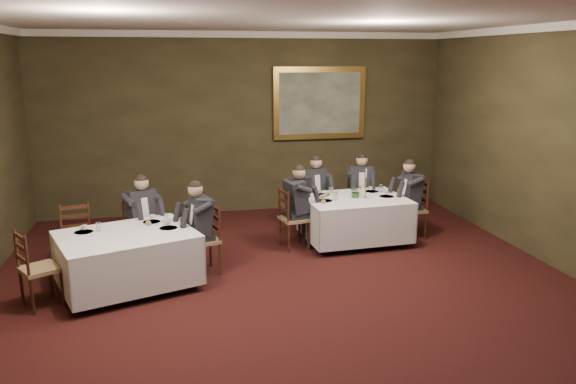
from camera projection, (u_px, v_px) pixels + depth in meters
name	position (u px, v px, depth m)	size (l,w,h in m)	color
ground	(305.00, 319.00, 6.65)	(10.00, 10.00, 0.00)	black
ceiling	(307.00, 10.00, 5.83)	(8.00, 10.00, 0.10)	silver
back_wall	(245.00, 124.00, 11.00)	(8.00, 0.10, 3.50)	#2C2716
crown_molding	(307.00, 16.00, 5.85)	(8.00, 10.00, 0.12)	white
table_main	(355.00, 216.00, 9.33)	(1.75, 1.38, 0.67)	black
table_second	(127.00, 256.00, 7.45)	(2.06, 1.80, 0.67)	black
chair_main_backleft	(313.00, 214.00, 10.06)	(0.53, 0.52, 1.00)	olive
diner_main_backleft	(313.00, 202.00, 9.99)	(0.51, 0.57, 1.35)	black
chair_main_backright	(359.00, 211.00, 10.29)	(0.51, 0.49, 1.00)	olive
diner_main_backright	(360.00, 199.00, 10.23)	(0.48, 0.55, 1.35)	black
chair_main_endleft	(294.00, 231.00, 9.09)	(0.50, 0.52, 1.00)	olive
diner_main_endleft	(294.00, 217.00, 9.05)	(0.55, 0.49, 1.35)	black
chair_main_endright	(411.00, 221.00, 9.65)	(0.43, 0.45, 1.00)	olive
diner_main_endright	(412.00, 208.00, 9.59)	(0.49, 0.43, 1.35)	black
chair_sec_backleft	(79.00, 255.00, 8.00)	(0.52, 0.51, 1.00)	olive
chair_sec_backright	(142.00, 244.00, 8.46)	(0.59, 0.59, 1.00)	olive
diner_sec_backright	(142.00, 229.00, 8.40)	(0.59, 0.62, 1.35)	black
chair_sec_endright	(204.00, 253.00, 8.04)	(0.52, 0.54, 1.00)	olive
diner_sec_endright	(203.00, 238.00, 7.98)	(0.57, 0.51, 1.35)	black
chair_sec_endleft	(41.00, 284.00, 6.94)	(0.59, 0.59, 1.00)	olive
centerpiece	(356.00, 190.00, 9.25)	(0.21, 0.19, 0.24)	#2D5926
candlestick	(366.00, 187.00, 9.23)	(0.07, 0.07, 0.50)	#A88333
place_setting_table_main	(325.00, 192.00, 9.50)	(0.33, 0.31, 0.14)	white
place_setting_table_second	(88.00, 229.00, 7.48)	(0.33, 0.31, 0.14)	white
painting	(319.00, 103.00, 11.15)	(1.87, 0.09, 1.42)	gold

